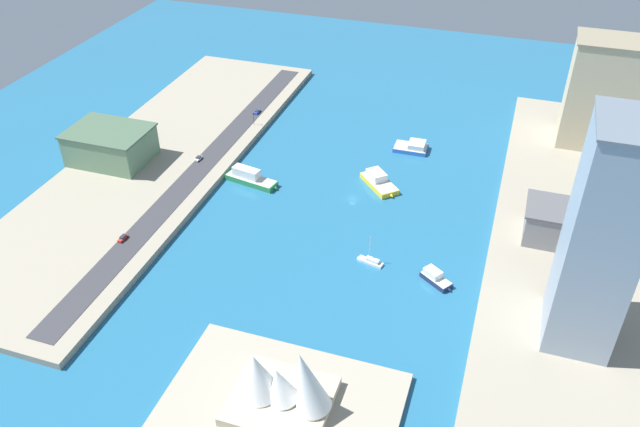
# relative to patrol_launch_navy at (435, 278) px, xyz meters

# --- Properties ---
(ground_plane) EXTENTS (440.00, 440.00, 0.00)m
(ground_plane) POSITION_rel_patrol_launch_navy_xyz_m (43.11, -42.34, -1.75)
(ground_plane) COLOR #23668E
(quay_west) EXTENTS (70.00, 240.00, 2.79)m
(quay_west) POSITION_rel_patrol_launch_navy_xyz_m (-51.19, -42.34, -0.36)
(quay_west) COLOR #9E937F
(quay_west) RESTS_ON ground_plane
(quay_east) EXTENTS (70.00, 240.00, 2.79)m
(quay_east) POSITION_rel_patrol_launch_navy_xyz_m (137.42, -42.34, -0.36)
(quay_east) COLOR #9E937F
(quay_east) RESTS_ON ground_plane
(peninsula_point) EXTENTS (68.15, 46.07, 2.00)m
(peninsula_point) POSITION_rel_patrol_launch_navy_xyz_m (32.65, 69.57, -0.75)
(peninsula_point) COLOR #A89E89
(peninsula_point) RESTS_ON ground_plane
(road_strip) EXTENTS (10.61, 228.00, 0.15)m
(road_strip) POSITION_rel_patrol_launch_navy_xyz_m (114.12, -42.34, 1.11)
(road_strip) COLOR #38383D
(road_strip) RESTS_ON quay_east
(patrol_launch_navy) EXTENTS (12.92, 10.86, 4.42)m
(patrol_launch_navy) POSITION_rel_patrol_launch_navy_xyz_m (0.00, 0.00, 0.00)
(patrol_launch_navy) COLOR #1E284C
(patrol_launch_navy) RESTS_ON ground_plane
(ferry_yellow_fast) EXTENTS (20.16, 20.58, 5.67)m
(ferry_yellow_fast) POSITION_rel_patrol_launch_navy_xyz_m (35.12, -56.11, 0.30)
(ferry_yellow_fast) COLOR yellow
(ferry_yellow_fast) RESTS_ON ground_plane
(ferry_green_doubledeck) EXTENTS (26.04, 11.18, 6.76)m
(ferry_green_doubledeck) POSITION_rel_patrol_launch_navy_xyz_m (89.72, -40.33, 0.74)
(ferry_green_doubledeck) COLOR #2D8C4C
(ferry_green_doubledeck) RESTS_ON ground_plane
(catamaran_blue) EXTENTS (17.39, 10.32, 4.61)m
(catamaran_blue) POSITION_rel_patrol_launch_navy_xyz_m (27.19, -91.35, 0.03)
(catamaran_blue) COLOR blue
(catamaran_blue) RESTS_ON ground_plane
(sailboat_small_white) EXTENTS (10.73, 4.96, 12.14)m
(sailboat_small_white) POSITION_rel_patrol_launch_navy_xyz_m (24.68, -2.84, -0.80)
(sailboat_small_white) COLOR white
(sailboat_small_white) RESTS_ON ground_plane
(warehouse_low_gray) EXTENTS (41.69, 20.34, 13.75)m
(warehouse_low_gray) POSITION_rel_patrol_launch_navy_xyz_m (-47.68, -36.80, 7.95)
(warehouse_low_gray) COLOR gray
(warehouse_low_gray) RESTS_ON quay_west
(tower_tall_glass) EXTENTS (20.71, 27.13, 75.46)m
(tower_tall_glass) POSITION_rel_patrol_launch_navy_xyz_m (-47.04, 12.99, 38.80)
(tower_tall_glass) COLOR #8C9EB2
(tower_tall_glass) RESTS_ON quay_west
(office_block_beige) EXTENTS (31.75, 23.76, 51.00)m
(office_block_beige) POSITION_rel_patrol_launch_navy_xyz_m (-52.46, -121.31, 26.57)
(office_block_beige) COLOR #C6B793
(office_block_beige) RESTS_ON quay_west
(terminal_long_green) EXTENTS (35.84, 26.85, 15.18)m
(terminal_long_green) POSITION_rel_patrol_launch_navy_xyz_m (155.71, -34.81, 8.66)
(terminal_long_green) COLOR slate
(terminal_long_green) RESTS_ON quay_east
(hatchback_blue) EXTENTS (1.83, 5.05, 1.54)m
(hatchback_blue) POSITION_rel_patrol_launch_navy_xyz_m (111.01, -99.39, 1.96)
(hatchback_blue) COLOR black
(hatchback_blue) RESTS_ON road_strip
(van_white) EXTENTS (2.00, 4.65, 1.53)m
(van_white) POSITION_rel_patrol_launch_navy_xyz_m (118.14, -46.54, 1.95)
(van_white) COLOR black
(van_white) RESTS_ON road_strip
(pickup_red) EXTENTS (1.96, 4.89, 1.63)m
(pickup_red) POSITION_rel_patrol_launch_navy_xyz_m (118.00, 16.85, 1.98)
(pickup_red) COLOR black
(pickup_red) RESTS_ON road_strip
(traffic_light_waterfront) EXTENTS (0.36, 0.36, 6.50)m
(traffic_light_waterfront) POSITION_rel_patrol_launch_navy_xyz_m (107.64, -87.03, 5.38)
(traffic_light_waterfront) COLOR black
(traffic_light_waterfront) RESTS_ON quay_east
(opera_landmark) EXTENTS (29.77, 25.41, 23.90)m
(opera_landmark) POSITION_rel_patrol_launch_navy_xyz_m (32.05, 69.57, 8.44)
(opera_landmark) COLOR #BCAD93
(opera_landmark) RESTS_ON peninsula_point
(park_tree_cluster) EXTENTS (12.72, 13.07, 9.66)m
(park_tree_cluster) POSITION_rel_patrol_launch_navy_xyz_m (-52.51, -78.72, 7.63)
(park_tree_cluster) COLOR brown
(park_tree_cluster) RESTS_ON quay_west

